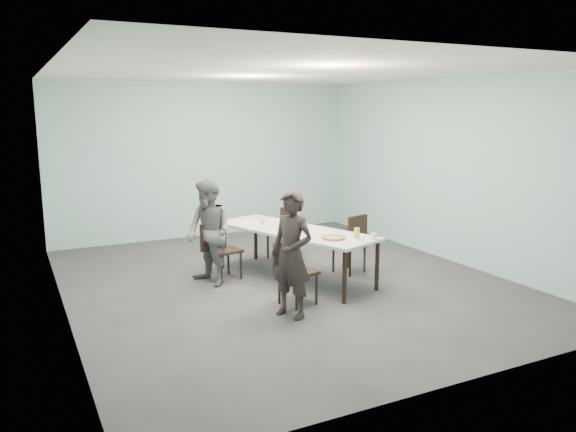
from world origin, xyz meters
name	(u,v)px	position (x,y,z in m)	size (l,w,h in m)	color
ground	(285,282)	(0.00, 0.00, 0.00)	(7.00, 7.00, 0.00)	#333335
room_shell	(285,143)	(0.00, 0.00, 2.03)	(6.02, 7.02, 3.01)	#9BC3C1
table	(294,233)	(0.20, 0.10, 0.69)	(1.74, 2.75, 0.75)	white
chair_near_left	(293,268)	(-0.35, -0.95, 0.50)	(0.65, 0.51, 0.87)	black
chair_far_left	(220,247)	(-0.80, 0.54, 0.50)	(0.65, 0.50, 0.87)	black
chair_near_right	(353,240)	(1.19, 0.03, 0.50)	(0.65, 0.52, 0.87)	black
chair_far_right	(285,228)	(0.63, 1.28, 0.50)	(0.65, 0.56, 0.87)	black
diner_near	(292,255)	(-0.54, -1.28, 0.78)	(0.57, 0.37, 1.55)	black
diner_far	(209,233)	(-1.01, 0.40, 0.76)	(0.74, 0.58, 1.52)	slate
pizza	(333,238)	(0.38, -0.73, 0.77)	(0.34, 0.34, 0.04)	white
side_plate	(322,232)	(0.46, -0.29, 0.76)	(0.18, 0.18, 0.01)	white
beer_glass	(357,233)	(0.69, -0.83, 0.82)	(0.08, 0.08, 0.15)	gold
water_tumbler	(374,236)	(0.86, -0.99, 0.80)	(0.08, 0.08, 0.09)	silver
tealight	(292,228)	(0.17, 0.10, 0.77)	(0.06, 0.06, 0.05)	silver
amber_tumbler	(263,222)	(-0.06, 0.66, 0.79)	(0.07, 0.07, 0.08)	gold
menu	(250,223)	(-0.21, 0.82, 0.75)	(0.30, 0.22, 0.01)	silver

